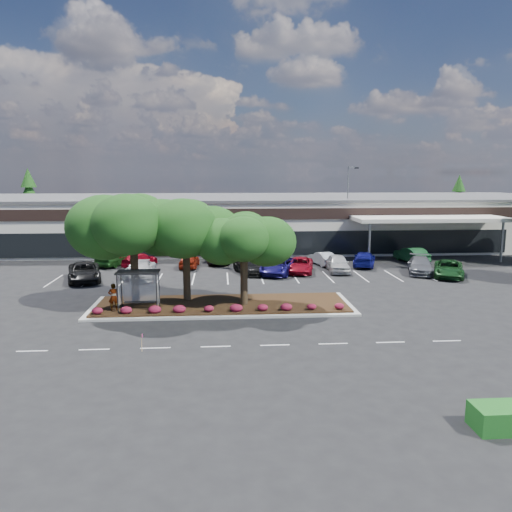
{
  "coord_description": "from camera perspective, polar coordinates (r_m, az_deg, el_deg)",
  "views": [
    {
      "loc": [
        -2.05,
        -29.68,
        9.23
      ],
      "look_at": [
        0.75,
        9.74,
        2.6
      ],
      "focal_mm": 35.0,
      "sensor_mm": 36.0,
      "label": 1
    }
  ],
  "objects": [
    {
      "name": "conifer_north_west",
      "position": [
        80.78,
        -24.43,
        5.68
      ],
      "size": [
        4.4,
        4.4,
        10.0
      ],
      "primitive_type": "cone",
      "color": "#173E10",
      "rests_on": "ground"
    },
    {
      "name": "car_15",
      "position": [
        50.83,
        12.25,
        -0.33
      ],
      "size": [
        3.5,
        5.34,
        1.44
      ],
      "primitive_type": "imported",
      "rotation": [
        0.0,
        0.0,
        2.81
      ],
      "color": "navy",
      "rests_on": "ground"
    },
    {
      "name": "landscape_island",
      "position": [
        34.89,
        -3.86,
        -5.63
      ],
      "size": [
        18.0,
        6.0,
        0.26
      ],
      "color": "#A9A9A3",
      "rests_on": "ground"
    },
    {
      "name": "car_9",
      "position": [
        51.98,
        -15.85,
        -0.14
      ],
      "size": [
        3.54,
        5.25,
        1.66
      ],
      "primitive_type": "imported",
      "rotation": [
        0.0,
        0.0,
        2.78
      ],
      "color": "#184516",
      "rests_on": "ground"
    },
    {
      "name": "car_7",
      "position": [
        48.58,
        18.26,
        -1.01
      ],
      "size": [
        3.68,
        5.59,
        1.5
      ],
      "primitive_type": "imported",
      "rotation": [
        0.0,
        0.0,
        -0.33
      ],
      "color": "slate",
      "rests_on": "ground"
    },
    {
      "name": "car_6",
      "position": [
        47.49,
        9.33,
        -0.83
      ],
      "size": [
        2.22,
        4.8,
        1.59
      ],
      "primitive_type": "imported",
      "rotation": [
        0.0,
        0.0,
        -0.07
      ],
      "color": "#BABABA",
      "rests_on": "ground"
    },
    {
      "name": "car_12",
      "position": [
        51.6,
        -3.87,
        0.12
      ],
      "size": [
        3.5,
        6.02,
        1.64
      ],
      "primitive_type": "imported",
      "rotation": [
        0.0,
        0.0,
        2.92
      ],
      "color": "black",
      "rests_on": "ground"
    },
    {
      "name": "survey_stake",
      "position": [
        26.95,
        -12.91,
        -9.36
      ],
      "size": [
        0.07,
        0.14,
        0.96
      ],
      "color": "tan",
      "rests_on": "ground"
    },
    {
      "name": "car_3",
      "position": [
        46.03,
        -0.73,
        -1.16
      ],
      "size": [
        3.4,
        5.18,
        1.39
      ],
      "primitive_type": "imported",
      "rotation": [
        0.0,
        0.0,
        0.33
      ],
      "color": "black",
      "rests_on": "ground"
    },
    {
      "name": "island_tree_west",
      "position": [
        35.05,
        -13.8,
        1.0
      ],
      "size": [
        7.2,
        7.2,
        7.89
      ],
      "primitive_type": null,
      "color": "#173E10",
      "rests_on": "landscape_island"
    },
    {
      "name": "car_0",
      "position": [
        45.39,
        -19.04,
        -1.73
      ],
      "size": [
        4.0,
        6.13,
        1.57
      ],
      "primitive_type": "imported",
      "rotation": [
        0.0,
        0.0,
        0.27
      ],
      "color": "black",
      "rests_on": "ground"
    },
    {
      "name": "lane_markings",
      "position": [
        41.19,
        -1.31,
        -3.42
      ],
      "size": [
        33.12,
        20.06,
        0.01
      ],
      "color": "silver",
      "rests_on": "ground"
    },
    {
      "name": "light_pole",
      "position": [
        59.76,
        10.47,
        4.75
      ],
      "size": [
        1.43,
        0.64,
        9.97
      ],
      "rotation": [
        0.0,
        0.0,
        -0.21
      ],
      "color": "#A9A9A3",
      "rests_on": "ground"
    },
    {
      "name": "car_5",
      "position": [
        45.82,
        2.6,
        -1.14
      ],
      "size": [
        4.39,
        6.01,
        1.52
      ],
      "primitive_type": "imported",
      "rotation": [
        0.0,
        0.0,
        -0.39
      ],
      "color": "#16105B",
      "rests_on": "ground"
    },
    {
      "name": "shrub_row",
      "position": [
        32.76,
        -3.85,
        -5.94
      ],
      "size": [
        17.0,
        0.8,
        0.5
      ],
      "primitive_type": null,
      "color": "maroon",
      "rests_on": "landscape_island"
    },
    {
      "name": "island_tree_east",
      "position": [
        33.9,
        -1.39,
        -0.19
      ],
      "size": [
        5.8,
        5.8,
        6.5
      ],
      "primitive_type": null,
      "color": "#173E10",
      "rests_on": "landscape_island"
    },
    {
      "name": "conifer_north_east",
      "position": [
        82.16,
        22.07,
        5.53
      ],
      "size": [
        3.96,
        3.96,
        9.0
      ],
      "primitive_type": "cone",
      "color": "#173E10",
      "rests_on": "ground"
    },
    {
      "name": "car_10",
      "position": [
        50.77,
        -13.15,
        -0.44
      ],
      "size": [
        3.53,
        4.97,
        1.34
      ],
      "primitive_type": "imported",
      "rotation": [
        0.0,
        0.0,
        2.74
      ],
      "color": "maroon",
      "rests_on": "ground"
    },
    {
      "name": "car_1",
      "position": [
        44.89,
        -13.01,
        -1.69
      ],
      "size": [
        2.61,
        4.97,
        1.37
      ],
      "primitive_type": "imported",
      "rotation": [
        0.0,
        0.0,
        0.15
      ],
      "color": "silver",
      "rests_on": "ground"
    },
    {
      "name": "ground",
      "position": [
        31.15,
        -0.11,
        -7.72
      ],
      "size": [
        160.0,
        160.0,
        0.0
      ],
      "primitive_type": "plane",
      "color": "black",
      "rests_on": "ground"
    },
    {
      "name": "car_2",
      "position": [
        45.94,
        -13.23,
        -1.47
      ],
      "size": [
        2.69,
        5.01,
        1.34
      ],
      "primitive_type": "imported",
      "rotation": [
        0.0,
        0.0,
        -0.1
      ],
      "color": "#ADB3BA",
      "rests_on": "ground"
    },
    {
      "name": "island_tree_mid",
      "position": [
        35.36,
        -8.0,
        0.79
      ],
      "size": [
        6.6,
        6.6,
        7.32
      ],
      "primitive_type": null,
      "color": "#173E10",
      "rests_on": "landscape_island"
    },
    {
      "name": "bus_shelter",
      "position": [
        33.79,
        -13.27,
        -2.56
      ],
      "size": [
        2.75,
        1.55,
        2.59
      ],
      "color": "black",
      "rests_on": "landscape_island"
    },
    {
      "name": "car_4",
      "position": [
        46.72,
        5.04,
        -1.04
      ],
      "size": [
        3.29,
        5.38,
        1.39
      ],
      "primitive_type": "imported",
      "rotation": [
        0.0,
        0.0,
        -0.21
      ],
      "color": "maroon",
      "rests_on": "ground"
    },
    {
      "name": "car_8",
      "position": [
        47.8,
        21.17,
        -1.37
      ],
      "size": [
        4.34,
        5.8,
        1.46
      ],
      "primitive_type": "imported",
      "rotation": [
        0.0,
        0.0,
        -0.41
      ],
      "color": "#17431B",
      "rests_on": "ground"
    },
    {
      "name": "car_17",
      "position": [
        54.33,
        17.33,
        0.14
      ],
      "size": [
        2.43,
        4.96,
        1.56
      ],
      "primitive_type": "imported",
      "rotation": [
        0.0,
        0.0,
        3.31
      ],
      "color": "#1A5128",
      "rests_on": "ground"
    },
    {
      "name": "car_14",
      "position": [
        50.72,
        7.63,
        -0.27
      ],
      "size": [
        2.35,
        4.29,
        1.34
      ],
      "primitive_type": "imported",
      "rotation": [
        0.0,
        0.0,
        3.38
      ],
      "color": "#B4BBC0",
      "rests_on": "ground"
    },
    {
      "name": "retail_store",
      "position": [
        63.91,
        -2.16,
        4.06
      ],
      "size": [
        80.4,
        25.2,
        6.25
      ],
      "color": "beige",
      "rests_on": "ground"
    },
    {
      "name": "car_11",
      "position": [
        49.37,
        -7.64,
        -0.48
      ],
      "size": [
        1.99,
        4.35,
        1.45
      ],
      "primitive_type": "imported",
      "rotation": [
        0.0,
        0.0,
        3.07
      ],
      "color": "maroon",
      "rests_on": "ground"
    },
    {
      "name": "person_waiting",
      "position": [
        34.09,
        -15.97,
        -4.52
      ],
      "size": [
        0.72,
        0.52,
        1.83
      ],
      "primitive_type": "imported",
      "rotation": [
        0.0,
        0.0,
        3.27
      ],
      "color": "#594C47",
      "rests_on": "landscape_island"
    }
  ]
}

